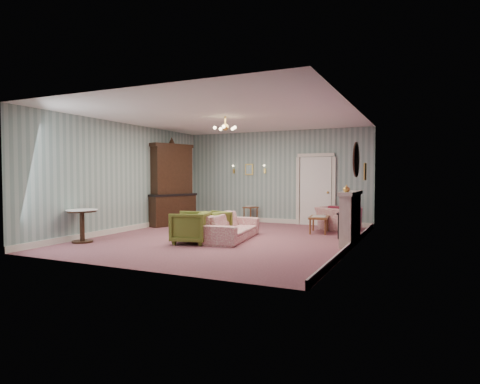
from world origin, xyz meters
The scene contains 27 objects.
floor centered at (0.00, 0.00, 0.00)m, with size 7.00×7.00×0.00m, color #975863.
ceiling centered at (0.00, 0.00, 2.90)m, with size 7.00×7.00×0.00m, color white.
wall_back centered at (0.00, 3.50, 1.45)m, with size 6.00×6.00×0.00m, color gray.
wall_front centered at (0.00, -3.50, 1.45)m, with size 6.00×6.00×0.00m, color gray.
wall_left centered at (-3.00, 0.00, 1.45)m, with size 7.00×7.00×0.00m, color gray.
wall_right centered at (3.00, 0.00, 1.45)m, with size 7.00×7.00×0.00m, color gray.
wall_right_floral centered at (2.98, 0.00, 1.45)m, with size 7.00×7.00×0.00m, color #C1608C.
door centered at (1.30, 3.46, 1.08)m, with size 1.12×0.12×2.16m, color white, non-canonical shape.
olive_chair_a centered at (-0.37, -0.97, 0.39)m, with size 0.76×0.71×0.78m, color olive.
olive_chair_b centered at (-0.27, -0.31, 0.34)m, with size 0.67×0.62×0.69m, color olive.
olive_chair_c centered at (-0.29, -0.15, 0.36)m, with size 0.70×0.66×0.72m, color olive.
sofa_chintz centered at (0.20, -0.08, 0.41)m, with size 2.11×0.62×0.82m, color #AB455B.
wingback_chair centered at (2.16, 2.57, 0.43)m, with size 0.98×0.64×0.86m, color #AB455B.
dresser centered at (-2.65, 1.63, 1.30)m, with size 0.54×1.56×2.60m, color black, non-canonical shape.
fireplace centered at (2.86, 0.40, 0.58)m, with size 0.30×1.40×1.16m, color beige, non-canonical shape.
mantel_vase centered at (2.84, 0.00, 1.23)m, with size 0.15×0.15×0.15m, color gold.
oval_mirror centered at (2.96, 0.40, 1.85)m, with size 0.04×0.76×0.84m, color white, non-canonical shape.
framed_print centered at (2.97, 1.75, 1.60)m, with size 0.04×0.34×0.42m, color gold, non-canonical shape.
coffee_table centered at (1.80, 1.88, 0.22)m, with size 0.48×0.86×0.44m, color brown, non-canonical shape.
side_table_black centered at (2.65, 1.17, 0.31)m, with size 0.41×0.41×0.62m, color black, non-canonical shape.
pedestal_table centered at (-2.65, -1.88, 0.37)m, with size 0.69×0.69×0.75m, color black, non-canonical shape.
nesting_table centered at (-0.71, 3.15, 0.28)m, with size 0.34×0.43×0.56m, color brown, non-canonical shape.
gilt_mirror_back centered at (-0.90, 3.46, 1.70)m, with size 0.28×0.06×0.36m, color gold, non-canonical shape.
sconce_left centered at (-1.45, 3.44, 1.70)m, with size 0.16×0.12×0.30m, color gold, non-canonical shape.
sconce_right centered at (-0.35, 3.44, 1.70)m, with size 0.16×0.12×0.30m, color gold, non-canonical shape.
chandelier centered at (0.00, 0.00, 2.63)m, with size 0.56×0.56×0.36m, color gold, non-canonical shape.
burgundy_cushion centered at (2.11, 2.42, 0.48)m, with size 0.38×0.10×0.38m, color maroon.
Camera 1 is at (4.39, -8.61, 1.51)m, focal length 30.40 mm.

